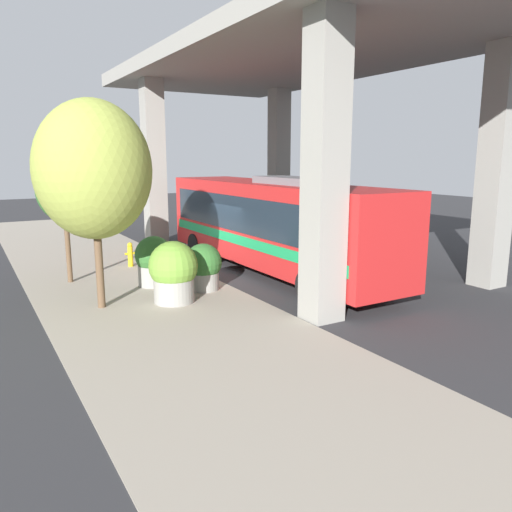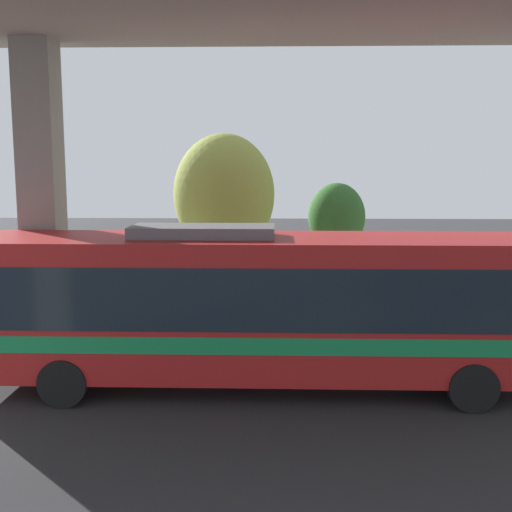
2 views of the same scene
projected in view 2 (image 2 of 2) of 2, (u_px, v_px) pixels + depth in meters
The scene contains 10 objects.
ground_plane at pixel (306, 357), 16.33m from camera, with size 80.00×80.00×0.00m, color #2D2D30.
sidewalk_strip at pixel (301, 327), 19.29m from camera, with size 6.00×40.00×0.02m.
overpass at pixel (321, 25), 11.30m from camera, with size 9.40×20.84×8.36m.
bus at pixel (260, 301), 13.83m from camera, with size 2.70×12.18×3.58m.
fire_hydrant at pixel (392, 320), 18.13m from camera, with size 0.42×0.20×0.98m.
planter_front at pixel (200, 301), 18.56m from camera, with size 1.45×1.45×1.85m.
planter_middle at pixel (276, 306), 18.33m from camera, with size 1.26×1.26×1.68m.
planter_back at pixel (226, 318), 17.23m from camera, with size 1.21×1.21×1.53m.
street_tree_near at pixel (224, 195), 20.08m from camera, with size 3.16×3.16×5.81m.
street_tree_far at pixel (337, 218), 20.28m from camera, with size 1.80×1.80×4.27m.
Camera 2 is at (15.81, -0.79, 4.94)m, focal length 45.00 mm.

